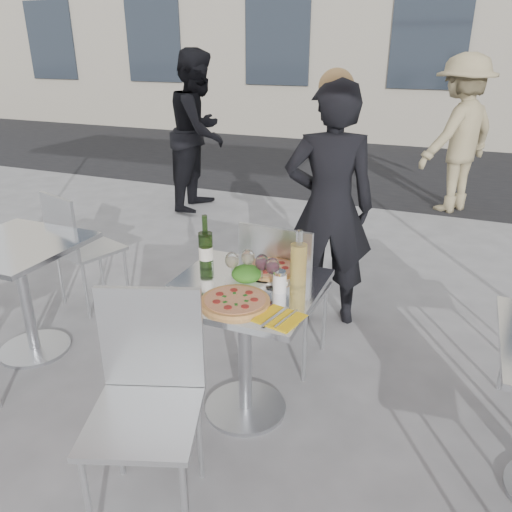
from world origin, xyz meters
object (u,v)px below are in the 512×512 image
at_px(wine_bottle, 206,249).
at_px(napkin_left, 170,297).
at_px(pizza_near, 235,301).
at_px(salad_plate, 247,275).
at_px(sugar_shaker, 280,281).
at_px(wineglass_white_a, 232,261).
at_px(side_table_left, 21,275).
at_px(chair_far, 282,284).
at_px(main_table, 245,323).
at_px(side_chair_lfar, 77,242).
at_px(chair_near, 148,386).
at_px(pedestrian_b, 458,135).
at_px(wineglass_red_a, 262,263).
at_px(carafe, 298,264).
at_px(pizza_far, 270,270).
at_px(wineglass_white_b, 248,258).
at_px(napkin_right, 280,318).
at_px(wineglass_red_b, 272,267).
at_px(pedestrian_a, 199,132).
at_px(woman_diner, 329,208).

bearing_deg(wine_bottle, napkin_left, -90.14).
distance_m(pizza_near, salad_plate, 0.23).
bearing_deg(sugar_shaker, wineglass_white_a, 176.62).
bearing_deg(side_table_left, chair_far, 16.72).
relative_size(main_table, side_chair_lfar, 0.84).
distance_m(chair_near, pedestrian_b, 5.06).
xyz_separation_m(pizza_near, wineglass_red_a, (0.04, 0.23, 0.10)).
bearing_deg(carafe, pizza_far, 150.65).
bearing_deg(sugar_shaker, side_chair_lfar, 161.40).
height_order(side_chair_lfar, pedestrian_b, pedestrian_b).
bearing_deg(salad_plate, wineglass_white_b, 104.39).
distance_m(main_table, pedestrian_b, 4.40).
height_order(wineglass_white_b, wineglass_red_a, same).
xyz_separation_m(side_chair_lfar, wineglass_red_a, (1.67, -0.55, 0.33)).
xyz_separation_m(pedestrian_b, pizza_near, (-0.77, -4.49, -0.13)).
distance_m(wineglass_red_a, napkin_left, 0.47).
bearing_deg(side_chair_lfar, wine_bottle, 177.57).
xyz_separation_m(main_table, carafe, (0.24, 0.09, 0.33)).
distance_m(main_table, napkin_left, 0.42).
height_order(chair_far, wineglass_white_b, chair_far).
bearing_deg(pedestrian_b, napkin_right, 25.46).
distance_m(main_table, carafe, 0.42).
bearing_deg(napkin_left, sugar_shaker, 12.38).
distance_m(carafe, napkin_left, 0.63).
distance_m(salad_plate, sugar_shaker, 0.19).
bearing_deg(chair_far, wine_bottle, 52.04).
bearing_deg(wine_bottle, wineglass_red_b, -11.26).
bearing_deg(napkin_left, wineglass_white_b, 35.78).
distance_m(main_table, wineglass_white_a, 0.33).
height_order(wine_bottle, wineglass_red_a, wine_bottle).
bearing_deg(pedestrian_a, wineglass_red_b, -151.43).
height_order(side_chair_lfar, wineglass_red_b, wineglass_red_b).
relative_size(chair_near, pizza_near, 2.98).
relative_size(side_chair_lfar, pizza_far, 2.82).
xyz_separation_m(pedestrian_b, wineglass_red_a, (-0.73, -4.26, -0.03)).
height_order(salad_plate, wine_bottle, wine_bottle).
xyz_separation_m(salad_plate, sugar_shaker, (0.19, -0.04, 0.02)).
xyz_separation_m(woman_diner, carafe, (0.13, -1.05, 0.03)).
bearing_deg(carafe, wine_bottle, 177.77).
height_order(side_table_left, wine_bottle, wine_bottle).
bearing_deg(pizza_far, napkin_right, -64.07).
height_order(chair_near, pizza_far, chair_near).
distance_m(wineglass_white_b, napkin_right, 0.44).
height_order(side_table_left, sugar_shaker, sugar_shaker).
bearing_deg(pedestrian_a, sugar_shaker, -151.05).
height_order(pedestrian_a, napkin_left, pedestrian_a).
distance_m(side_chair_lfar, wineglass_white_a, 1.66).
relative_size(chair_near, wine_bottle, 3.22).
relative_size(pedestrian_a, carafe, 6.32).
distance_m(side_chair_lfar, carafe, 1.94).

